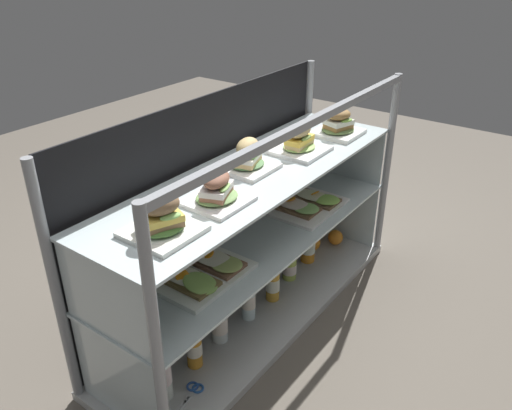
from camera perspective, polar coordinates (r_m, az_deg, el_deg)
The scene contains 25 objects.
ground_plane at distance 2.29m, azimuth 0.00°, elevation -11.85°, with size 6.00×6.00×0.02m, color #60584E.
case_base_deck at distance 2.27m, azimuth 0.00°, elevation -11.33°, with size 1.54×0.47×0.03m, color #B6B8B7.
case_frame at distance 2.08m, azimuth -3.08°, elevation 0.53°, with size 1.54×0.47×0.92m.
riser_lower_tier at distance 2.16m, azimuth 0.00°, elevation -7.52°, with size 1.47×0.41×0.34m.
shelf_lower_glass at distance 2.07m, azimuth 0.00°, elevation -3.60°, with size 1.49×0.42×0.01m, color silver.
riser_upper_tier at distance 2.00m, azimuth 0.00°, elevation -0.13°, with size 1.47×0.41×0.27m.
shelf_upper_glass at distance 1.94m, azimuth 0.00°, elevation 3.57°, with size 1.49×0.42×0.01m, color silver.
plated_roll_sandwich_near_left_corner at distance 1.53m, azimuth -10.36°, elevation -1.62°, with size 0.20×0.20×0.13m.
plated_roll_sandwich_mid_left at distance 1.69m, azimuth -4.35°, elevation 1.49°, with size 0.20×0.20×0.11m.
plated_roll_sandwich_center at distance 1.94m, azimuth -0.89°, elevation 5.23°, with size 0.19×0.19×0.12m.
plated_roll_sandwich_near_right_corner at distance 2.11m, azimuth 4.84°, elevation 6.96°, with size 0.21×0.21×0.12m.
plated_roll_sandwich_mid_right at distance 2.33m, azimuth 9.10°, elevation 8.67°, with size 0.19×0.19×0.11m.
open_sandwich_tray_far_right at distance 1.84m, azimuth -6.37°, elevation -7.19°, with size 0.34×0.31×0.06m.
open_sandwich_tray_left_of_center at distance 2.29m, azimuth 5.27°, elevation 0.23°, with size 0.34×0.31×0.06m.
juice_bottle_front_right_end at distance 1.85m, azimuth -10.41°, elevation -17.74°, with size 0.07×0.07×0.26m.
juice_bottle_near_post at distance 1.95m, azimuth -6.89°, elevation -15.10°, with size 0.06×0.06×0.24m.
juice_bottle_back_center at distance 2.04m, azimuth -4.07°, elevation -12.58°, with size 0.06×0.06×0.24m.
juice_bottle_back_left at distance 2.14m, azimuth -0.83°, elevation -10.15°, with size 0.06×0.06×0.24m.
juice_bottle_back_right at distance 2.25m, azimuth 1.86°, elevation -8.50°, with size 0.06×0.06×0.22m.
juice_bottle_tucked_behind at distance 2.39m, azimuth 3.75°, elevation -6.59°, with size 0.06×0.06×0.19m.
juice_bottle_front_left_end at distance 2.51m, azimuth 5.82°, elevation -4.47°, with size 0.07×0.07×0.20m.
orange_fruit_beside_bottles at distance 2.68m, azimuth 8.78°, elevation -3.55°, with size 0.08×0.08×0.08m, color orange.
orange_fruit_near_left_post at distance 2.72m, azimuth 7.02°, elevation -2.83°, with size 0.08×0.08×0.08m, color orange.
orange_fruit_rolled_forward at distance 2.61m, azimuth 6.23°, elevation -4.15°, with size 0.08×0.08×0.08m, color orange.
kitchen_scissors at distance 1.92m, azimuth -7.20°, elevation -19.96°, with size 0.20×0.10×0.01m.
Camera 1 is at (-1.43, -1.04, 1.45)m, focal length 36.16 mm.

